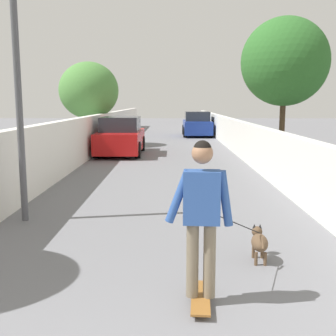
% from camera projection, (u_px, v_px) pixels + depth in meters
% --- Properties ---
extents(ground_plane, '(80.00, 80.00, 0.00)m').
position_uv_depth(ground_plane, '(165.00, 160.00, 15.53)').
color(ground_plane, slate).
extents(wall_left, '(48.00, 0.30, 1.60)m').
position_uv_depth(wall_left, '(72.00, 144.00, 13.45)').
color(wall_left, silver).
rests_on(wall_left, ground).
extents(fence_right, '(48.00, 0.30, 1.38)m').
position_uv_depth(fence_right, '(258.00, 147.00, 13.42)').
color(fence_right, silver).
rests_on(fence_right, ground).
extents(tree_right_near, '(2.93, 2.93, 4.95)m').
position_uv_depth(tree_right_near, '(285.00, 62.00, 13.97)').
color(tree_right_near, '#473523').
rests_on(tree_right_near, ground).
extents(tree_left_far, '(2.86, 2.86, 4.05)m').
position_uv_depth(tree_left_far, '(89.00, 91.00, 20.07)').
color(tree_left_far, brown).
rests_on(tree_left_far, ground).
extents(lamp_post, '(0.36, 0.36, 4.49)m').
position_uv_depth(lamp_post, '(16.00, 48.00, 7.14)').
color(lamp_post, '#4C4C51').
rests_on(lamp_post, ground).
extents(skateboard, '(0.81, 0.25, 0.08)m').
position_uv_depth(skateboard, '(200.00, 298.00, 4.46)').
color(skateboard, brown).
rests_on(skateboard, ground).
extents(person_skateboarder, '(0.24, 0.71, 1.68)m').
position_uv_depth(person_skateboarder, '(202.00, 207.00, 4.31)').
color(person_skateboarder, '#726651').
rests_on(person_skateboarder, skateboard).
extents(dog, '(1.55, 1.01, 1.06)m').
position_uv_depth(dog, '(259.00, 241.00, 5.64)').
color(dog, brown).
rests_on(dog, ground).
extents(car_near, '(4.01, 1.80, 1.54)m').
position_uv_depth(car_near, '(121.00, 137.00, 17.14)').
color(car_near, '#B71414').
rests_on(car_near, ground).
extents(car_far, '(3.98, 1.80, 1.54)m').
position_uv_depth(car_far, '(197.00, 125.00, 26.41)').
color(car_far, navy).
rests_on(car_far, ground).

